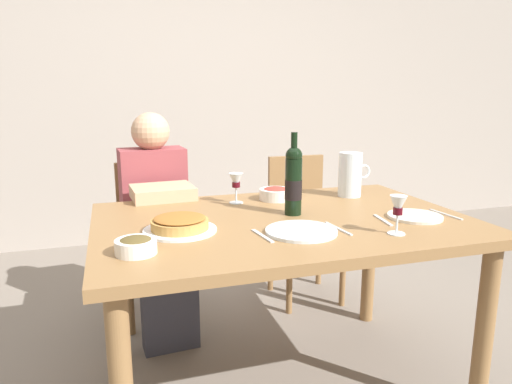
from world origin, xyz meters
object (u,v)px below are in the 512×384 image
at_px(dining_table, 283,240).
at_px(dinner_plate_right_setting, 415,216).
at_px(wine_bottle, 293,181).
at_px(olive_bowl, 136,245).
at_px(wine_glass_right_diner, 398,208).
at_px(salad_bowl, 276,193).
at_px(dinner_plate_left_setting, 301,231).
at_px(diner_left, 158,219).
at_px(baked_tart, 180,224).
at_px(water_pitcher, 350,177).
at_px(chair_left, 152,228).
at_px(chair_right, 301,218).
at_px(wine_glass_left_diner, 236,182).

distance_m(dining_table, dinner_plate_right_setting, 0.55).
height_order(wine_bottle, olive_bowl, wine_bottle).
xyz_separation_m(wine_glass_right_diner, dinner_plate_right_setting, (0.20, 0.17, -0.09)).
relative_size(dining_table, wine_bottle, 4.35).
bearing_deg(dinner_plate_right_setting, salad_bowl, 132.29).
bearing_deg(dinner_plate_left_setting, diner_left, 116.27).
relative_size(olive_bowl, dinner_plate_right_setting, 0.60).
relative_size(dining_table, baked_tart, 5.53).
height_order(water_pitcher, salad_bowl, water_pitcher).
distance_m(olive_bowl, diner_left, 0.96).
relative_size(salad_bowl, chair_left, 0.18).
relative_size(salad_bowl, olive_bowl, 1.18).
relative_size(olive_bowl, chair_right, 0.15).
relative_size(baked_tart, diner_left, 0.23).
bearing_deg(chair_left, dinner_plate_right_setting, 128.17).
relative_size(dining_table, diner_left, 1.29).
bearing_deg(chair_right, wine_glass_right_diner, 84.04).
xyz_separation_m(dinner_plate_right_setting, chair_left, (-0.97, 1.06, -0.27)).
bearing_deg(baked_tart, dining_table, 7.19).
bearing_deg(dinner_plate_right_setting, water_pitcher, 97.89).
bearing_deg(wine_bottle, dining_table, -141.32).
distance_m(wine_glass_left_diner, chair_left, 0.78).
bearing_deg(wine_glass_left_diner, wine_bottle, -56.36).
distance_m(dining_table, salad_bowl, 0.36).
relative_size(water_pitcher, chair_left, 0.25).
bearing_deg(olive_bowl, wine_glass_left_diner, 49.53).
bearing_deg(olive_bowl, salad_bowl, 40.21).
height_order(water_pitcher, wine_glass_right_diner, water_pitcher).
bearing_deg(dinner_plate_left_setting, baked_tart, 160.58).
bearing_deg(dinner_plate_left_setting, dining_table, 87.90).
relative_size(water_pitcher, baked_tart, 0.80).
xyz_separation_m(baked_tart, dinner_plate_right_setting, (0.95, -0.10, -0.02)).
bearing_deg(baked_tart, olive_bowl, -130.44).
xyz_separation_m(water_pitcher, baked_tart, (-0.89, -0.34, -0.07)).
height_order(olive_bowl, wine_glass_right_diner, wine_glass_right_diner).
xyz_separation_m(wine_glass_left_diner, dinner_plate_left_setting, (0.11, -0.52, -0.09)).
relative_size(salad_bowl, dinner_plate_right_setting, 0.71).
bearing_deg(salad_bowl, dinner_plate_right_setting, -47.71).
bearing_deg(wine_bottle, wine_glass_left_diner, 123.64).
height_order(baked_tart, dinner_plate_left_setting, baked_tart).
height_order(wine_bottle, dinner_plate_left_setting, wine_bottle).
bearing_deg(wine_glass_left_diner, water_pitcher, -2.63).
distance_m(salad_bowl, wine_glass_right_diner, 0.69).
relative_size(water_pitcher, salad_bowl, 1.37).
relative_size(dining_table, salad_bowl, 9.54).
xyz_separation_m(wine_bottle, dinner_plate_left_setting, (-0.07, -0.25, -0.14)).
bearing_deg(dinner_plate_left_setting, dinner_plate_right_setting, 5.46).
bearing_deg(chair_right, wine_bottle, 65.09).
relative_size(wine_bottle, chair_left, 0.40).
relative_size(wine_glass_left_diner, dinner_plate_left_setting, 0.53).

